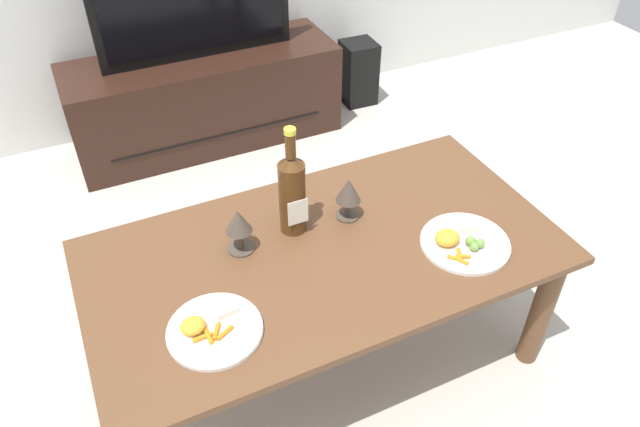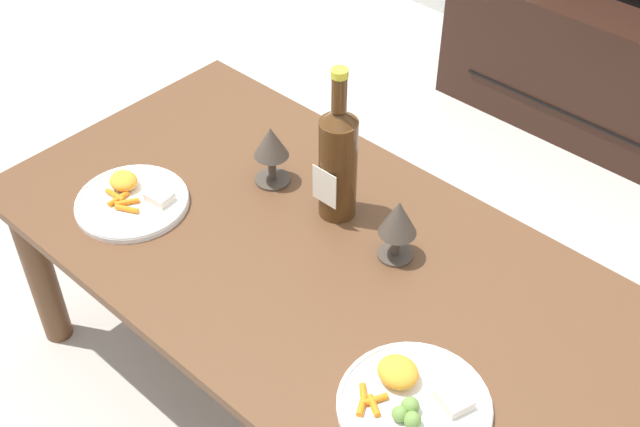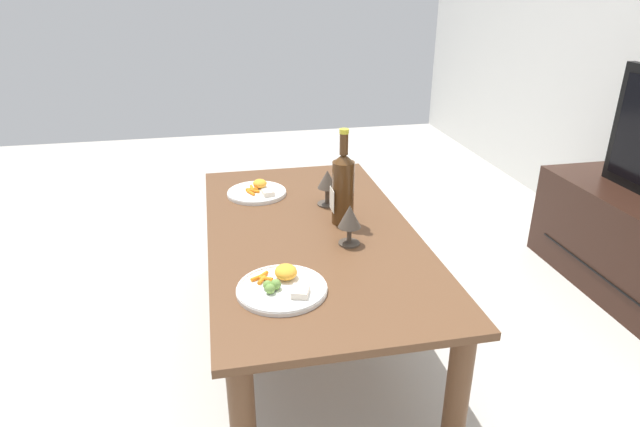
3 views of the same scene
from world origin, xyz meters
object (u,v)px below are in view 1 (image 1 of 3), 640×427
Objects in this scene: goblet_left at (238,224)px; floor_speaker at (358,73)px; wine_bottle at (292,191)px; goblet_right at (348,192)px; tv_stand at (206,99)px; tv_screen at (192,0)px; dinner_plate_right at (464,242)px; dining_table at (325,269)px; dinner_plate_left at (213,329)px.

floor_speaker is at bearing 50.78° from goblet_left.
wine_bottle reaches higher than goblet_right.
floor_speaker is 2.45× the size of goblet_right.
tv_stand is 1.44× the size of tv_screen.
tv_stand is at bearing 85.60° from wine_bottle.
dinner_plate_right is at bearing -79.17° from tv_stand.
goblet_right reaches higher than dining_table.
floor_speaker is at bearing 60.35° from goblet_right.
wine_bottle is at bearing -122.58° from floor_speaker.
dinner_plate_left is (-0.39, -0.16, 0.09)m from dining_table.
dinner_plate_left is at bearing -140.53° from wine_bottle.
goblet_right reaches higher than tv_stand.
goblet_left reaches higher than dinner_plate_right.
wine_bottle is 2.46× the size of goblet_left.
tv_screen is (0.06, 1.52, 0.31)m from dining_table.
goblet_left is (-0.28, -1.41, 0.37)m from tv_stand.
tv_stand is (0.06, 1.52, -0.19)m from dining_table.
goblet_left is (-0.28, -1.41, -0.13)m from tv_screen.
dining_table reaches higher than floor_speaker.
floor_speaker is 1.79m from wine_bottle.
goblet_left is 0.35m from goblet_right.
tv_stand is 9.18× the size of goblet_right.
tv_stand is at bearing 90.00° from tv_screen.
tv_stand is 0.50m from tv_screen.
tv_screen reaches higher than tv_stand.
tv_screen is at bearing 85.59° from wine_bottle.
dining_table is at bearing -92.31° from tv_stand.
goblet_right is 0.58× the size of dinner_plate_left.
goblet_left is (-0.22, 0.11, 0.18)m from dining_table.
dinner_plate_right reaches higher than floor_speaker.
wine_bottle is 0.18m from goblet_right.
tv_stand is 5.33× the size of dinner_plate_left.
dinner_plate_right is (0.77, -0.00, 0.00)m from dinner_plate_left.
goblet_left is at bearing -126.71° from floor_speaker.
floor_speaker is 1.70m from goblet_right.
goblet_left is at bearing -180.00° from goblet_right.
floor_speaker is 1.82m from dinner_plate_right.
tv_stand is 4.95× the size of dinner_plate_right.
goblet_right is at bearing -117.14° from floor_speaker.
tv_screen is at bearing 78.60° from goblet_left.
dining_table is 1.06× the size of tv_stand.
tv_screen is 1.75m from dinner_plate_left.
dinner_plate_left reaches higher than tv_stand.
wine_bottle is (-0.99, -1.41, 0.47)m from floor_speaker.
tv_stand is at bearing 100.83° from dinner_plate_right.
tv_stand is at bearing 78.62° from goblet_left.
tv_stand is 1.46m from goblet_right.
dinner_plate_right is (0.32, -1.67, -0.22)m from tv_screen.
dinner_plate_right is at bearing -0.08° from dinner_plate_left.
dining_table is at bearing -70.35° from wine_bottle.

